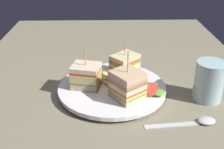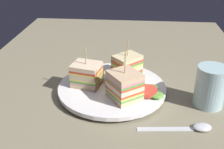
{
  "view_description": "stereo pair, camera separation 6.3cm",
  "coord_description": "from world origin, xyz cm",
  "px_view_note": "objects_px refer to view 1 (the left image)",
  "views": [
    {
      "loc": [
        -56.04,
        1.34,
        33.81
      ],
      "look_at": [
        0.0,
        0.0,
        4.69
      ],
      "focal_mm": 44.07,
      "sensor_mm": 36.0,
      "label": 1
    },
    {
      "loc": [
        -55.83,
        -4.96,
        33.81
      ],
      "look_at": [
        0.0,
        0.0,
        4.69
      ],
      "focal_mm": 44.07,
      "sensor_mm": 36.0,
      "label": 2
    }
  ],
  "objects_px": {
    "sandwich_wedge_1": "(125,66)",
    "chip_pile": "(115,78)",
    "plate": "(112,88)",
    "sandwich_wedge_2": "(86,76)",
    "drinking_glass": "(208,84)",
    "sandwich_wedge_0": "(127,85)",
    "spoon": "(198,122)"
  },
  "relations": [
    {
      "from": "sandwich_wedge_0",
      "to": "drinking_glass",
      "type": "distance_m",
      "value": 0.18
    },
    {
      "from": "spoon",
      "to": "plate",
      "type": "bearing_deg",
      "value": 137.65
    },
    {
      "from": "sandwich_wedge_2",
      "to": "drinking_glass",
      "type": "bearing_deg",
      "value": 6.21
    },
    {
      "from": "sandwich_wedge_0",
      "to": "sandwich_wedge_2",
      "type": "height_order",
      "value": "sandwich_wedge_0"
    },
    {
      "from": "plate",
      "to": "sandwich_wedge_1",
      "type": "xyz_separation_m",
      "value": [
        0.05,
        -0.03,
        0.04
      ]
    },
    {
      "from": "plate",
      "to": "chip_pile",
      "type": "height_order",
      "value": "chip_pile"
    },
    {
      "from": "sandwich_wedge_1",
      "to": "drinking_glass",
      "type": "xyz_separation_m",
      "value": [
        -0.08,
        -0.18,
        -0.01
      ]
    },
    {
      "from": "sandwich_wedge_1",
      "to": "sandwich_wedge_2",
      "type": "relative_size",
      "value": 0.98
    },
    {
      "from": "sandwich_wedge_2",
      "to": "drinking_glass",
      "type": "xyz_separation_m",
      "value": [
        -0.03,
        -0.27,
        -0.01
      ]
    },
    {
      "from": "plate",
      "to": "sandwich_wedge_0",
      "type": "relative_size",
      "value": 2.31
    },
    {
      "from": "sandwich_wedge_2",
      "to": "chip_pile",
      "type": "height_order",
      "value": "sandwich_wedge_2"
    },
    {
      "from": "plate",
      "to": "spoon",
      "type": "xyz_separation_m",
      "value": [
        -0.12,
        -0.17,
        -0.01
      ]
    },
    {
      "from": "sandwich_wedge_1",
      "to": "drinking_glass",
      "type": "distance_m",
      "value": 0.2
    },
    {
      "from": "plate",
      "to": "drinking_glass",
      "type": "height_order",
      "value": "drinking_glass"
    },
    {
      "from": "chip_pile",
      "to": "sandwich_wedge_1",
      "type": "bearing_deg",
      "value": -32.17
    },
    {
      "from": "plate",
      "to": "sandwich_wedge_2",
      "type": "bearing_deg",
      "value": 91.58
    },
    {
      "from": "sandwich_wedge_1",
      "to": "spoon",
      "type": "xyz_separation_m",
      "value": [
        -0.17,
        -0.13,
        -0.04
      ]
    },
    {
      "from": "sandwich_wedge_0",
      "to": "chip_pile",
      "type": "xyz_separation_m",
      "value": [
        0.06,
        0.02,
        -0.02
      ]
    },
    {
      "from": "sandwich_wedge_0",
      "to": "sandwich_wedge_2",
      "type": "distance_m",
      "value": 0.1
    },
    {
      "from": "sandwich_wedge_1",
      "to": "chip_pile",
      "type": "height_order",
      "value": "sandwich_wedge_1"
    },
    {
      "from": "spoon",
      "to": "sandwich_wedge_1",
      "type": "bearing_deg",
      "value": 122.09
    },
    {
      "from": "plate",
      "to": "sandwich_wedge_1",
      "type": "height_order",
      "value": "sandwich_wedge_1"
    },
    {
      "from": "sandwich_wedge_1",
      "to": "drinking_glass",
      "type": "height_order",
      "value": "sandwich_wedge_1"
    },
    {
      "from": "sandwich_wedge_1",
      "to": "sandwich_wedge_2",
      "type": "bearing_deg",
      "value": -14.2
    },
    {
      "from": "sandwich_wedge_0",
      "to": "spoon",
      "type": "distance_m",
      "value": 0.16
    },
    {
      "from": "plate",
      "to": "chip_pile",
      "type": "bearing_deg",
      "value": -36.97
    },
    {
      "from": "sandwich_wedge_1",
      "to": "drinking_glass",
      "type": "bearing_deg",
      "value": 112.13
    },
    {
      "from": "drinking_glass",
      "to": "spoon",
      "type": "bearing_deg",
      "value": 152.67
    },
    {
      "from": "sandwich_wedge_2",
      "to": "drinking_glass",
      "type": "distance_m",
      "value": 0.28
    },
    {
      "from": "spoon",
      "to": "drinking_glass",
      "type": "relative_size",
      "value": 1.6
    },
    {
      "from": "sandwich_wedge_1",
      "to": "drinking_glass",
      "type": "relative_size",
      "value": 1.03
    },
    {
      "from": "chip_pile",
      "to": "drinking_glass",
      "type": "relative_size",
      "value": 0.96
    }
  ]
}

